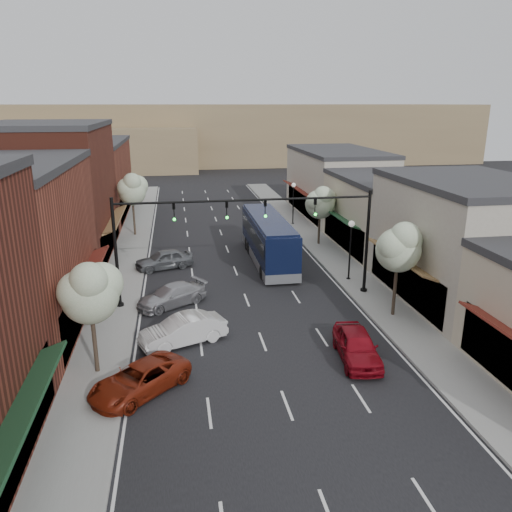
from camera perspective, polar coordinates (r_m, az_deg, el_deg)
name	(u,v)px	position (r m, az deg, el deg)	size (l,w,h in m)	color
ground	(269,360)	(25.51, 1.54, -11.76)	(160.00, 160.00, 0.00)	black
sidewalk_left	(128,258)	(42.45, -14.44, -0.21)	(2.80, 73.00, 0.15)	gray
sidewalk_right	(324,249)	(44.10, 7.81, 0.83)	(2.80, 73.00, 0.15)	gray
curb_left	(145,257)	(42.34, -12.56, -0.12)	(0.25, 73.00, 0.17)	gray
curb_right	(309,249)	(43.72, 6.06, 0.75)	(0.25, 73.00, 0.17)	gray
bldg_left_midfar	(50,193)	(43.66, -22.50, 6.70)	(10.14, 14.10, 10.90)	#5F271B
bldg_left_far	(84,179)	(59.36, -19.02, 8.28)	(10.14, 18.10, 8.40)	brown
bldg_right_midnear	(465,241)	(34.26, 22.76, 1.54)	(9.14, 12.10, 7.90)	#AFA896
bldg_right_midfar	(387,213)	(44.73, 14.69, 4.74)	(9.14, 12.10, 6.40)	#BCAE95
bldg_right_far	(336,183)	(57.51, 9.17, 8.23)	(9.14, 16.10, 7.40)	#AFA896
hill_far	(193,133)	(112.20, -7.26, 13.74)	(120.00, 30.00, 12.00)	#7A6647
hill_near	(62,149)	(102.41, -21.32, 11.30)	(50.00, 20.00, 8.00)	#7A6647
signal_mast_right	(333,228)	(32.45, 8.77, 3.19)	(8.22, 0.46, 7.00)	black
signal_mast_left	(155,235)	(30.94, -11.49, 2.36)	(8.22, 0.46, 7.00)	black
tree_right_near	(400,246)	(29.84, 16.11, 1.14)	(2.85, 2.65, 5.95)	#47382B
tree_right_far	(321,202)	(44.52, 7.41, 6.18)	(2.85, 2.65, 5.43)	#47382B
tree_left_near	(90,291)	(23.67, -18.43, -3.80)	(2.85, 2.65, 5.69)	#47382B
tree_left_far	(132,189)	(48.67, -13.96, 7.48)	(2.85, 2.65, 6.13)	#47382B
lamp_post_near	(351,241)	(35.83, 10.76, 1.74)	(0.44, 0.44, 4.44)	black
lamp_post_far	(293,197)	(52.21, 4.29, 6.78)	(0.44, 0.44, 4.44)	black
coach_bus	(268,239)	(39.97, 1.41, 1.99)	(2.67, 11.90, 3.64)	black
red_hatchback	(357,346)	(25.65, 11.45, -10.01)	(1.82, 4.52, 1.54)	maroon
parked_car_a	(140,379)	(23.19, -13.15, -13.57)	(2.18, 4.72, 1.31)	maroon
parked_car_b	(183,330)	(27.04, -8.33, -8.38)	(1.61, 4.62, 1.52)	silver
parked_car_c	(172,295)	(32.03, -9.62, -4.47)	(1.87, 4.60, 1.34)	#A3A3A8
parked_car_d	(164,259)	(39.13, -10.45, -0.38)	(1.77, 4.40, 1.50)	#5B5F63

